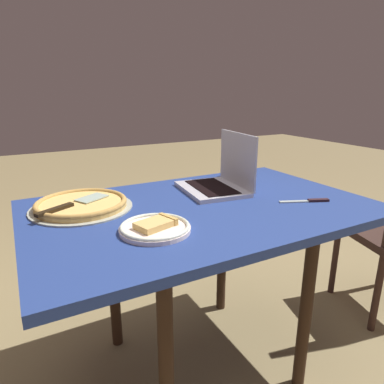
{
  "coord_description": "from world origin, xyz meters",
  "views": [
    {
      "loc": [
        -0.62,
        -1.07,
        1.17
      ],
      "look_at": [
        -0.07,
        -0.05,
        0.82
      ],
      "focal_mm": 31.81,
      "sensor_mm": 36.0,
      "label": 1
    }
  ],
  "objects_px": {
    "laptop": "(220,179)",
    "pizza_tray": "(81,204)",
    "drink_cup": "(235,168)",
    "pizza_plate": "(155,227)",
    "dining_table": "(202,224)",
    "table_knife": "(309,201)"
  },
  "relations": [
    {
      "from": "laptop",
      "to": "pizza_tray",
      "type": "relative_size",
      "value": 0.89
    },
    {
      "from": "drink_cup",
      "to": "laptop",
      "type": "bearing_deg",
      "value": -139.39
    },
    {
      "from": "pizza_plate",
      "to": "pizza_tray",
      "type": "xyz_separation_m",
      "value": [
        -0.16,
        0.33,
        0.0
      ]
    },
    {
      "from": "dining_table",
      "to": "laptop",
      "type": "relative_size",
      "value": 3.9
    },
    {
      "from": "table_knife",
      "to": "drink_cup",
      "type": "bearing_deg",
      "value": 92.95
    },
    {
      "from": "dining_table",
      "to": "drink_cup",
      "type": "height_order",
      "value": "drink_cup"
    },
    {
      "from": "pizza_plate",
      "to": "table_knife",
      "type": "distance_m",
      "value": 0.65
    },
    {
      "from": "pizza_plate",
      "to": "table_knife",
      "type": "height_order",
      "value": "pizza_plate"
    },
    {
      "from": "pizza_plate",
      "to": "drink_cup",
      "type": "xyz_separation_m",
      "value": [
        0.63,
        0.46,
        0.03
      ]
    },
    {
      "from": "pizza_tray",
      "to": "drink_cup",
      "type": "bearing_deg",
      "value": 9.49
    },
    {
      "from": "pizza_tray",
      "to": "drink_cup",
      "type": "height_order",
      "value": "drink_cup"
    },
    {
      "from": "pizza_tray",
      "to": "table_knife",
      "type": "bearing_deg",
      "value": -23.01
    },
    {
      "from": "pizza_plate",
      "to": "drink_cup",
      "type": "bearing_deg",
      "value": 36.27
    },
    {
      "from": "table_knife",
      "to": "drink_cup",
      "type": "xyz_separation_m",
      "value": [
        -0.02,
        0.48,
        0.04
      ]
    },
    {
      "from": "laptop",
      "to": "pizza_tray",
      "type": "xyz_separation_m",
      "value": [
        -0.59,
        0.04,
        -0.03
      ]
    },
    {
      "from": "pizza_plate",
      "to": "table_knife",
      "type": "relative_size",
      "value": 1.17
    },
    {
      "from": "dining_table",
      "to": "drink_cup",
      "type": "distance_m",
      "value": 0.5
    },
    {
      "from": "pizza_plate",
      "to": "pizza_tray",
      "type": "distance_m",
      "value": 0.37
    },
    {
      "from": "dining_table",
      "to": "pizza_plate",
      "type": "height_order",
      "value": "pizza_plate"
    },
    {
      "from": "laptop",
      "to": "drink_cup",
      "type": "bearing_deg",
      "value": 40.61
    },
    {
      "from": "table_knife",
      "to": "pizza_tray",
      "type": "bearing_deg",
      "value": 156.99
    },
    {
      "from": "dining_table",
      "to": "pizza_plate",
      "type": "distance_m",
      "value": 0.31
    }
  ]
}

